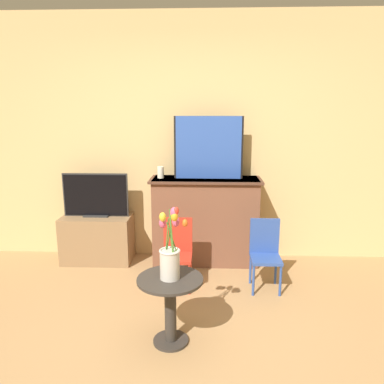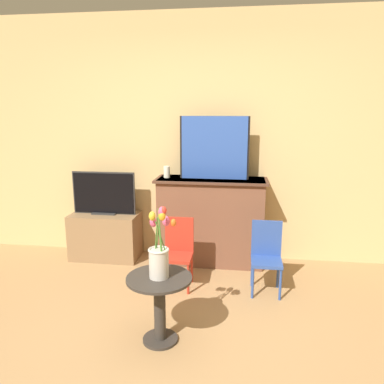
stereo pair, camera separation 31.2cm
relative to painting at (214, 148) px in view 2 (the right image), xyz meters
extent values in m
plane|color=#A87F51|center=(-0.19, -1.91, -1.28)|extent=(14.00, 14.00, 0.00)
cube|color=tan|center=(-0.19, 0.22, 0.07)|extent=(8.00, 0.06, 2.70)
cube|color=brown|center=(-0.03, -0.01, -0.81)|extent=(1.14, 0.40, 0.95)
cube|color=#503123|center=(-0.03, -0.02, -0.34)|extent=(1.20, 0.44, 0.02)
cube|color=black|center=(0.00, 0.01, 0.00)|extent=(0.73, 0.02, 0.66)
cube|color=#2D51A8|center=(0.00, -0.01, 0.00)|extent=(0.69, 0.02, 0.66)
cylinder|color=silver|center=(-0.51, -0.01, -0.27)|extent=(0.07, 0.07, 0.13)
cube|color=olive|center=(-1.23, -0.03, -1.02)|extent=(0.76, 0.41, 0.52)
cube|color=#2D2D2D|center=(-1.23, -0.03, -0.75)|extent=(0.27, 0.12, 0.01)
cube|color=#2D2D2D|center=(-1.23, -0.02, -0.52)|extent=(0.72, 0.02, 0.48)
cube|color=black|center=(-1.23, -0.03, -0.52)|extent=(0.69, 0.02, 0.45)
cylinder|color=#B22D1E|center=(-0.41, -0.79, -1.14)|extent=(0.02, 0.02, 0.29)
cylinder|color=#B22D1E|center=(-0.17, -0.79, -1.14)|extent=(0.02, 0.02, 0.29)
cylinder|color=#B22D1E|center=(-0.41, -0.54, -1.14)|extent=(0.02, 0.02, 0.29)
cylinder|color=#B22D1E|center=(-0.17, -0.54, -1.14)|extent=(0.02, 0.02, 0.29)
cube|color=#B22D1E|center=(-0.29, -0.66, -0.97)|extent=(0.28, 0.28, 0.03)
cube|color=#B22D1E|center=(-0.29, -0.54, -0.79)|extent=(0.28, 0.02, 0.34)
cylinder|color=#2D4C99|center=(0.42, -0.78, -1.14)|extent=(0.02, 0.02, 0.29)
cylinder|color=#2D4C99|center=(0.67, -0.78, -1.14)|extent=(0.02, 0.02, 0.29)
cylinder|color=#2D4C99|center=(0.42, -0.54, -1.14)|extent=(0.02, 0.02, 0.29)
cylinder|color=#2D4C99|center=(0.67, -0.54, -1.14)|extent=(0.02, 0.02, 0.29)
cube|color=#2D4C99|center=(0.55, -0.66, -0.97)|extent=(0.28, 0.28, 0.03)
cube|color=#2D4C99|center=(0.55, -0.53, -0.79)|extent=(0.28, 0.02, 0.34)
cylinder|color=#332D28|center=(-0.27, -1.52, -1.27)|extent=(0.26, 0.26, 0.02)
cylinder|color=#332D28|center=(-0.27, -1.52, -1.04)|extent=(0.09, 0.09, 0.49)
cylinder|color=#332D28|center=(-0.27, -1.52, -0.78)|extent=(0.48, 0.48, 0.02)
cylinder|color=beige|center=(-0.27, -1.52, -0.67)|extent=(0.14, 0.14, 0.21)
torus|color=beige|center=(-0.27, -1.52, -0.57)|extent=(0.15, 0.15, 0.02)
cylinder|color=#477A2D|center=(-0.25, -1.54, -0.46)|extent=(0.03, 0.03, 0.36)
ellipsoid|color=#E0517A|center=(-0.23, -1.56, -0.28)|extent=(0.05, 0.05, 0.08)
cylinder|color=#477A2D|center=(-0.26, -1.50, -0.50)|extent=(0.04, 0.08, 0.26)
ellipsoid|color=#E0517A|center=(-0.23, -1.43, -0.38)|extent=(0.05, 0.05, 0.08)
cylinder|color=#477A2D|center=(-0.25, -1.54, -0.47)|extent=(0.03, 0.03, 0.34)
ellipsoid|color=orange|center=(-0.23, -1.57, -0.30)|extent=(0.05, 0.05, 0.07)
cylinder|color=#477A2D|center=(-0.29, -1.51, -0.48)|extent=(0.04, 0.03, 0.31)
ellipsoid|color=gold|center=(-0.32, -1.48, -0.33)|extent=(0.05, 0.05, 0.07)
cylinder|color=#477A2D|center=(-0.28, -1.50, -0.51)|extent=(0.05, 0.08, 0.25)
ellipsoid|color=#E0517A|center=(-0.32, -1.43, -0.39)|extent=(0.05, 0.05, 0.07)
cylinder|color=#477A2D|center=(-0.24, -1.52, -0.49)|extent=(0.09, 0.01, 0.28)
ellipsoid|color=orange|center=(-0.16, -1.51, -0.36)|extent=(0.04, 0.04, 0.05)
cylinder|color=#477A2D|center=(-0.25, -1.54, -0.45)|extent=(0.04, 0.03, 0.38)
ellipsoid|color=red|center=(-0.22, -1.56, -0.26)|extent=(0.04, 0.04, 0.05)
camera|label=1|loc=(-0.01, -3.97, 0.41)|focal=35.00mm
camera|label=2|loc=(0.30, -3.95, 0.41)|focal=35.00mm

